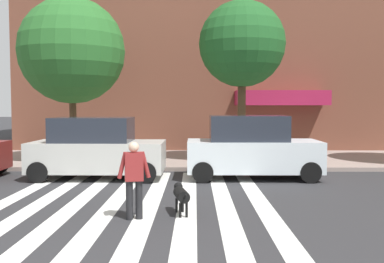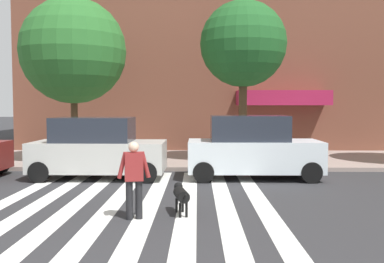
{
  "view_description": "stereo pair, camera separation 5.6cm",
  "coord_description": "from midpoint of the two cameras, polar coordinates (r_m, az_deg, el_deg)",
  "views": [
    {
      "loc": [
        2.2,
        -3.67,
        2.4
      ],
      "look_at": [
        2.13,
        5.99,
        1.82
      ],
      "focal_mm": 40.91,
      "sensor_mm": 36.0,
      "label": 1
    },
    {
      "loc": [
        2.25,
        -3.67,
        2.4
      ],
      "look_at": [
        2.13,
        5.99,
        1.82
      ],
      "focal_mm": 40.91,
      "sensor_mm": 36.0,
      "label": 2
    }
  ],
  "objects": [
    {
      "name": "ground_plane",
      "position": [
        10.23,
        -12.38,
        -10.21
      ],
      "size": [
        160.0,
        160.0,
        0.0
      ],
      "primitive_type": "plane",
      "color": "#2B2B2D"
    },
    {
      "name": "sidewalk_far",
      "position": [
        18.99,
        -6.34,
        -3.61
      ],
      "size": [
        80.0,
        6.0,
        0.15
      ],
      "primitive_type": "cube",
      "color": "gray",
      "rests_on": "ground_plane"
    },
    {
      "name": "crosswalk_stripes",
      "position": [
        10.11,
        -8.67,
        -10.32
      ],
      "size": [
        6.75,
        11.45,
        0.01
      ],
      "color": "silver",
      "rests_on": "ground_plane"
    },
    {
      "name": "parked_car_behind_first",
      "position": [
        14.68,
        -12.42,
        -2.23
      ],
      "size": [
        4.32,
        2.03,
        2.0
      ],
      "color": "beige",
      "rests_on": "ground_plane"
    },
    {
      "name": "parked_car_third_in_line",
      "position": [
        14.43,
        7.67,
        -2.19
      ],
      "size": [
        4.29,
        1.9,
        2.06
      ],
      "color": "silver",
      "rests_on": "ground_plane"
    },
    {
      "name": "street_tree_nearest",
      "position": [
        18.54,
        -15.47,
        10.09
      ],
      "size": [
        4.26,
        4.26,
        6.58
      ],
      "color": "#4C3823",
      "rests_on": "sidewalk_far"
    },
    {
      "name": "street_tree_middle",
      "position": [
        17.92,
        6.45,
        11.21
      ],
      "size": [
        3.46,
        3.46,
        6.43
      ],
      "color": "#4C3823",
      "rests_on": "sidewalk_far"
    },
    {
      "name": "pedestrian_dog_walker",
      "position": [
        9.29,
        -7.74,
        -5.73
      ],
      "size": [
        0.71,
        0.31,
        1.64
      ],
      "color": "black",
      "rests_on": "ground_plane"
    },
    {
      "name": "dog_on_leash",
      "position": [
        9.7,
        -1.61,
        -8.2
      ],
      "size": [
        0.4,
        1.07,
        0.65
      ],
      "color": "black",
      "rests_on": "ground_plane"
    }
  ]
}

